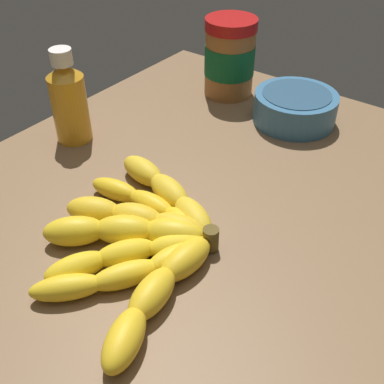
{
  "coord_description": "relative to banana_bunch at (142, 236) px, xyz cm",
  "views": [
    {
      "loc": [
        42.61,
        25.94,
        42.17
      ],
      "look_at": [
        4.27,
        -2.87,
        4.29
      ],
      "focal_mm": 44.37,
      "sensor_mm": 36.0,
      "label": 1
    }
  ],
  "objects": [
    {
      "name": "honey_bottle",
      "position": [
        -12.65,
        -25.98,
        5.25
      ],
      "size": [
        5.76,
        5.76,
        15.39
      ],
      "color": "orange",
      "rests_on": "ground_plane"
    },
    {
      "name": "ground_plane",
      "position": [
        -12.35,
        4.57,
        -3.89
      ],
      "size": [
        82.56,
        79.16,
        4.37
      ],
      "primitive_type": "cube",
      "color": "brown"
    },
    {
      "name": "banana_bunch",
      "position": [
        0.0,
        0.0,
        0.0
      ],
      "size": [
        29.11,
        24.9,
        3.79
      ],
      "color": "yellow",
      "rests_on": "ground_plane"
    },
    {
      "name": "small_bowl",
      "position": [
        -39.44,
        0.56,
        1.04
      ],
      "size": [
        14.34,
        14.34,
        5.33
      ],
      "color": "teal",
      "rests_on": "ground_plane"
    },
    {
      "name": "peanut_butter_jar",
      "position": [
        -41.71,
        -14.8,
        5.41
      ],
      "size": [
        9.52,
        9.52,
        14.39
      ],
      "color": "#9E602D",
      "rests_on": "ground_plane"
    }
  ]
}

